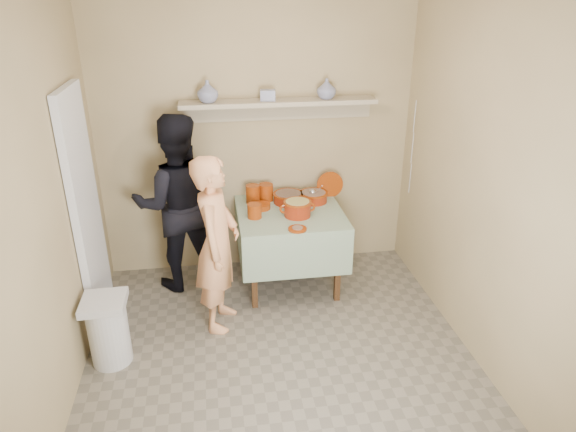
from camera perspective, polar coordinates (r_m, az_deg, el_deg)
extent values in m
plane|color=#716859|center=(4.05, -0.49, -16.92)|extent=(3.50, 3.50, 0.00)
cube|color=silver|center=(4.43, -21.49, 0.33)|extent=(0.06, 0.70, 2.00)
cylinder|color=maroon|center=(4.91, -3.92, 2.42)|extent=(0.13, 0.13, 0.18)
cylinder|color=maroon|center=(4.97, -2.47, 2.65)|extent=(0.14, 0.14, 0.17)
cylinder|color=maroon|center=(4.60, -3.75, 0.56)|extent=(0.13, 0.13, 0.13)
cylinder|color=maroon|center=(4.80, -2.98, 1.09)|extent=(0.17, 0.17, 0.05)
cylinder|color=maroon|center=(5.07, 4.68, 3.50)|extent=(0.26, 0.05, 0.26)
imported|color=navy|center=(4.83, 4.30, 13.93)|extent=(0.21, 0.21, 0.18)
imported|color=navy|center=(4.71, -8.92, 13.52)|extent=(0.25, 0.25, 0.19)
cube|color=navy|center=(4.75, -2.24, 13.27)|extent=(0.15, 0.12, 0.10)
imported|color=#EB9B65|center=(4.20, -7.87, -3.15)|extent=(0.48, 0.62, 1.50)
imported|color=black|center=(4.83, -12.17, 1.35)|extent=(0.86, 0.70, 1.67)
cube|color=tan|center=(4.99, -3.52, 8.26)|extent=(3.00, 0.02, 2.60)
cube|color=tan|center=(1.91, 7.71, -21.61)|extent=(3.00, 0.02, 2.60)
cube|color=tan|center=(3.48, -25.96, -1.43)|extent=(0.02, 3.50, 2.60)
cube|color=tan|center=(3.85, 22.31, 1.53)|extent=(0.02, 3.50, 2.60)
cube|color=#4C2D16|center=(4.56, -3.79, -6.30)|extent=(0.05, 0.05, 0.71)
cube|color=#4C2D16|center=(4.67, 5.57, -5.56)|extent=(0.05, 0.05, 0.71)
cube|color=#4C2D16|center=(5.23, -4.57, -2.12)|extent=(0.05, 0.05, 0.71)
cube|color=#4C2D16|center=(5.33, 3.60, -1.57)|extent=(0.05, 0.05, 0.71)
cube|color=#4C2D16|center=(4.77, 0.21, 0.23)|extent=(0.90, 0.90, 0.04)
cube|color=#1E5927|center=(4.76, 0.21, 0.51)|extent=(0.96, 0.96, 0.01)
cube|color=#1E5927|center=(4.43, 1.18, -4.51)|extent=(0.96, 0.01, 0.44)
cube|color=#1E5927|center=(5.28, -0.61, 0.43)|extent=(0.96, 0.01, 0.44)
cube|color=#1E5927|center=(4.80, -5.46, -2.20)|extent=(0.01, 0.96, 0.44)
cube|color=#1E5927|center=(4.94, 5.72, -1.44)|extent=(0.01, 0.96, 0.44)
cylinder|color=maroon|center=(4.92, 0.04, 2.02)|extent=(0.28, 0.28, 0.09)
cylinder|color=maroon|center=(4.91, 0.04, 2.47)|extent=(0.30, 0.30, 0.01)
cylinder|color=brown|center=(4.91, 0.04, 2.30)|extent=(0.25, 0.25, 0.05)
cylinder|color=maroon|center=(4.95, 2.86, 2.11)|extent=(0.26, 0.26, 0.09)
cylinder|color=maroon|center=(4.93, 2.87, 2.56)|extent=(0.28, 0.28, 0.01)
cylinder|color=#8C6B54|center=(4.94, 2.87, 2.39)|extent=(0.23, 0.23, 0.05)
cylinder|color=silver|center=(4.78, 3.51, 2.99)|extent=(0.01, 0.22, 0.16)
sphere|color=silver|center=(4.91, 2.74, 2.65)|extent=(0.07, 0.07, 0.07)
cylinder|color=maroon|center=(4.62, 1.06, 0.81)|extent=(0.24, 0.24, 0.14)
cylinder|color=maroon|center=(4.60, 1.06, 1.54)|extent=(0.25, 0.25, 0.01)
cylinder|color=tan|center=(4.60, 1.06, 1.37)|extent=(0.21, 0.21, 0.05)
torus|color=maroon|center=(4.60, -0.42, 0.80)|extent=(0.09, 0.02, 0.09)
torus|color=maroon|center=(4.64, 2.52, 0.98)|extent=(0.09, 0.02, 0.09)
cylinder|color=maroon|center=(4.38, 1.06, -1.45)|extent=(0.16, 0.16, 0.02)
cylinder|color=#8C6B54|center=(4.38, 1.06, -1.32)|extent=(0.09, 0.09, 0.01)
cube|color=tan|center=(4.79, -1.04, 12.54)|extent=(1.80, 0.25, 0.04)
cube|color=tan|center=(4.92, -1.22, 11.67)|extent=(1.80, 0.02, 0.18)
cylinder|color=silver|center=(4.22, -19.27, -12.25)|extent=(0.30, 0.30, 0.50)
cube|color=silver|center=(4.07, -19.81, -9.05)|extent=(0.32, 0.32, 0.06)
cylinder|color=silver|center=(5.03, 13.91, 10.68)|extent=(0.01, 0.01, 0.30)
cylinder|color=silver|center=(5.09, 13.66, 7.35)|extent=(0.01, 0.01, 0.30)
cylinder|color=silver|center=(5.16, 13.41, 4.10)|extent=(0.01, 0.01, 0.30)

